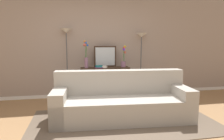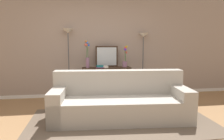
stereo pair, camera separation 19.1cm
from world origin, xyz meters
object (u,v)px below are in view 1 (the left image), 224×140
Objects in this scene: floor_lamp_left at (67,44)px; wall_mirror at (105,56)px; floor_lamp_right at (141,47)px; vase_tall_flowers at (86,56)px; couch at (122,102)px; book_stack at (99,67)px; console_table at (105,77)px; fruit_bowl at (104,67)px; book_row_under_console at (92,97)px; vase_short_flowers at (124,60)px.

floor_lamp_left is 1.00m from wall_mirror.
floor_lamp_left reaches higher than floor_lamp_right.
floor_lamp_right is 2.93× the size of wall_mirror.
wall_mirror is at bearing 17.57° from vase_tall_flowers.
wall_mirror reaches higher than couch.
vase_tall_flowers is (0.46, -0.17, -0.29)m from floor_lamp_left.
floor_lamp_right is 7.48× the size of book_stack.
floor_lamp_right is 2.47× the size of vase_tall_flowers.
fruit_bowl is at bearing -112.68° from console_table.
couch is 1.45× the size of floor_lamp_left.
vase_tall_flowers reaches higher than book_row_under_console.
console_table is 2.13× the size of wall_mirror.
wall_mirror is at bearing -179.17° from floor_lamp_right.
vase_tall_flowers is 0.41m from book_stack.
floor_lamp_left is at bearing 164.46° from fruit_bowl.
vase_tall_flowers reaches higher than console_table.
book_stack is (-0.12, 0.00, 0.00)m from fruit_bowl.
wall_mirror is 0.48m from vase_short_flowers.
vase_tall_flowers is at bearing -173.31° from floor_lamp_right.
book_stack is 0.80m from book_row_under_console.
vase_short_flowers reaches higher than book_row_under_console.
wall_mirror is 1.08m from book_row_under_console.
book_stack reaches higher than fruit_bowl.
vase_tall_flowers is at bearing -178.75° from vase_short_flowers.
book_row_under_console is at bearing -14.30° from floor_lamp_left.
couch is 1.39m from fruit_bowl.
floor_lamp_right is at bearing 0.00° from floor_lamp_left.
fruit_bowl is (-0.06, -0.23, -0.24)m from wall_mirror.
vase_short_flowers is at bearing 1.25° from vase_tall_flowers.
vase_short_flowers is at bearing -0.08° from book_row_under_console.
book_stack is (-0.19, -0.23, -0.23)m from wall_mirror.
floor_lamp_right is at bearing 12.09° from book_stack.
floor_lamp_left reaches higher than vase_tall_flowers.
couch reaches higher than book_stack.
floor_lamp_left is 1.05× the size of floor_lamp_right.
book_stack is at bearing -17.88° from floor_lamp_left.
floor_lamp_left reaches higher than couch.
couch is 1.41m from book_stack.
floor_lamp_right reaches higher than book_row_under_console.
floor_lamp_right is 3.06× the size of vase_short_flowers.
vase_tall_flowers is (-0.47, -0.02, 0.54)m from console_table.
floor_lamp_left is 0.97m from book_stack.
floor_lamp_right reaches higher than wall_mirror.
floor_lamp_right is at bearing 6.41° from book_row_under_console.
floor_lamp_left reaches higher than vase_short_flowers.
book_stack reaches higher than book_row_under_console.
floor_lamp_left reaches higher than fruit_bowl.
book_row_under_console is at bearing -173.59° from floor_lamp_right.
book_row_under_console is (-1.33, -0.15, -1.25)m from floor_lamp_right.
couch reaches higher than console_table.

